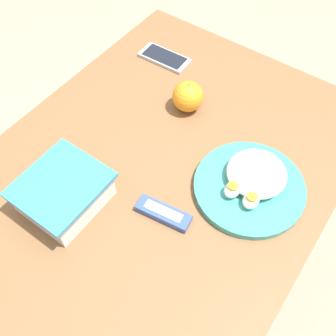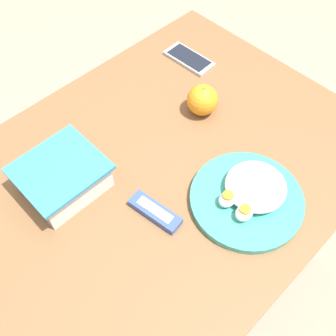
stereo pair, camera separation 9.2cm
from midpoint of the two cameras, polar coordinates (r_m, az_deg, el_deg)
The scene contains 7 objects.
ground_plane at distance 1.61m, azimuth -2.29°, elevation -14.61°, with size 10.00×10.00×0.00m, color gray.
table at distance 1.05m, azimuth -3.39°, elevation -2.93°, with size 1.03×0.79×0.72m.
food_container at distance 0.92m, azimuth -17.64°, elevation -3.82°, with size 0.19×0.17×0.08m.
orange_fruit at distance 1.05m, azimuth 0.39°, elevation 10.18°, with size 0.08×0.08×0.08m.
rice_plate at distance 0.92m, azimuth 9.26°, elevation -2.32°, with size 0.26×0.26×0.06m.
candy_bar at distance 0.88m, azimuth -3.67°, elevation -6.78°, with size 0.06×0.13×0.02m.
cell_phone at distance 1.23m, azimuth -2.74°, elevation 15.58°, with size 0.07×0.15×0.01m.
Camera 1 is at (-0.44, -0.34, 1.51)m, focal length 42.00 mm.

